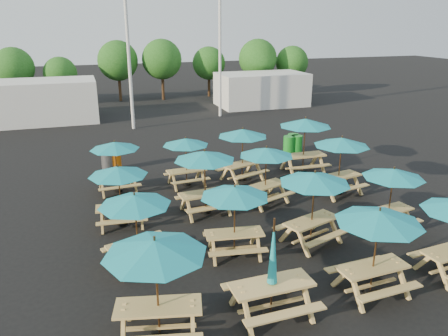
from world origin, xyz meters
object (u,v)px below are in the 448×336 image
object	(u,v)px
picnic_unit_8	(379,221)
picnic_unit_9	(314,182)
picnic_unit_4	(272,276)
waste_bin_3	(297,144)
picnic_unit_11	(243,136)
waste_bin_2	(289,145)
picnic_unit_14	(341,145)
picnic_unit_5	(235,196)
picnic_unit_15	(305,126)
picnic_unit_7	(186,144)
waste_bin_4	(293,143)
picnic_unit_0	(155,253)
picnic_unit_10	(266,155)
picnic_unit_2	(118,174)
picnic_unit_6	(205,159)
picnic_unit_13	(393,177)
picnic_unit_1	(135,204)
waste_bin_1	(115,160)
picnic_unit_3	(115,148)
waste_bin_0	(108,161)

from	to	relation	value
picnic_unit_8	picnic_unit_9	world-z (taller)	picnic_unit_9
picnic_unit_4	waste_bin_3	size ratio (longest dim) A/B	2.68
picnic_unit_11	waste_bin_2	distance (m)	5.02
picnic_unit_14	waste_bin_3	xyz separation A→B (m)	(1.09, 5.68, -1.56)
picnic_unit_5	picnic_unit_15	bearing A→B (deg)	56.34
picnic_unit_7	waste_bin_3	world-z (taller)	picnic_unit_7
picnic_unit_5	waste_bin_4	world-z (taller)	picnic_unit_5
picnic_unit_0	picnic_unit_15	bearing A→B (deg)	60.36
waste_bin_2	picnic_unit_9	bearing A→B (deg)	-112.27
picnic_unit_0	picnic_unit_10	distance (m)	7.99
picnic_unit_2	picnic_unit_6	xyz separation A→B (m)	(2.95, 0.08, 0.21)
picnic_unit_8	picnic_unit_13	size ratio (longest dim) A/B	1.02
picnic_unit_13	picnic_unit_15	distance (m)	6.07
picnic_unit_1	waste_bin_2	world-z (taller)	picnic_unit_1
picnic_unit_5	waste_bin_1	distance (m)	9.57
picnic_unit_10	waste_bin_4	world-z (taller)	picnic_unit_10
picnic_unit_9	picnic_unit_14	world-z (taller)	picnic_unit_14
picnic_unit_2	picnic_unit_3	xyz separation A→B (m)	(0.16, 3.17, 0.00)
picnic_unit_11	waste_bin_2	size ratio (longest dim) A/B	2.91
picnic_unit_8	picnic_unit_13	xyz separation A→B (m)	(2.73, 2.87, -0.15)
picnic_unit_7	picnic_unit_14	xyz separation A→B (m)	(5.51, -2.82, 0.24)
picnic_unit_1	picnic_unit_11	bearing A→B (deg)	31.27
waste_bin_1	waste_bin_4	xyz separation A→B (m)	(9.23, 0.17, 0.00)
waste_bin_3	picnic_unit_9	bearing A→B (deg)	-114.68
picnic_unit_4	picnic_unit_2	bearing A→B (deg)	114.37
picnic_unit_3	waste_bin_3	size ratio (longest dim) A/B	2.28
picnic_unit_2	picnic_unit_7	world-z (taller)	picnic_unit_2
picnic_unit_4	waste_bin_0	bearing A→B (deg)	102.19
picnic_unit_15	waste_bin_1	bearing A→B (deg)	160.86
waste_bin_4	picnic_unit_3	bearing A→B (deg)	-162.03
picnic_unit_2	picnic_unit_9	xyz separation A→B (m)	(5.45, -3.09, 0.19)
picnic_unit_7	picnic_unit_13	size ratio (longest dim) A/B	0.92
picnic_unit_3	picnic_unit_14	xyz separation A→B (m)	(8.32, -2.98, 0.20)
picnic_unit_7	picnic_unit_8	world-z (taller)	picnic_unit_8
picnic_unit_15	waste_bin_0	distance (m)	9.11
picnic_unit_3	picnic_unit_14	world-z (taller)	picnic_unit_14
picnic_unit_4	picnic_unit_13	size ratio (longest dim) A/B	1.10
picnic_unit_7	waste_bin_4	world-z (taller)	picnic_unit_7
waste_bin_0	picnic_unit_1	bearing A→B (deg)	-88.71
picnic_unit_5	waste_bin_0	distance (m)	9.62
picnic_unit_0	waste_bin_3	bearing A→B (deg)	64.57
picnic_unit_15	waste_bin_2	size ratio (longest dim) A/B	2.72
picnic_unit_10	picnic_unit_15	xyz separation A→B (m)	(3.06, 2.75, 0.27)
waste_bin_4	picnic_unit_6	bearing A→B (deg)	-137.04
picnic_unit_0	picnic_unit_15	world-z (taller)	picnic_unit_15
picnic_unit_5	picnic_unit_9	distance (m)	2.51
picnic_unit_9	waste_bin_4	world-z (taller)	picnic_unit_9
picnic_unit_10	picnic_unit_2	bearing A→B (deg)	163.10
picnic_unit_7	waste_bin_3	size ratio (longest dim) A/B	2.23
picnic_unit_0	waste_bin_4	size ratio (longest dim) A/B	2.85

